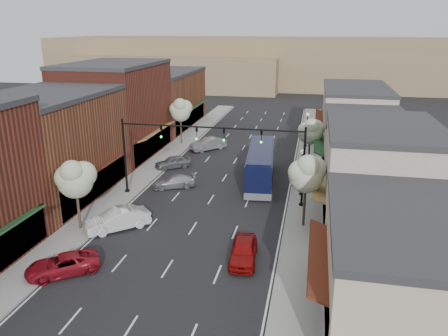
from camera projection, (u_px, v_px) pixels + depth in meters
The scene contains 29 objects.
ground at pixel (185, 240), 31.67m from camera, with size 160.00×160.00×0.00m, color black.
sidewalk_left at pixel (162, 160), 50.51m from camera, with size 2.80×73.00×0.15m, color gray.
sidewalk_right at pixel (309, 169), 47.23m from camera, with size 2.80×73.00×0.15m, color gray.
curb_left at pixel (173, 160), 50.23m from camera, with size 0.25×73.00×0.17m, color gray.
curb_right at pixel (296, 168), 47.50m from camera, with size 0.25×73.00×0.17m, color gray.
bldg_left_midnear at pixel (49, 147), 38.59m from camera, with size 10.14×14.10×9.40m.
bldg_left_midfar at pixel (117, 110), 51.39m from camera, with size 10.14×14.10×10.90m.
bldg_left_far at pixel (163, 99), 66.67m from camera, with size 10.14×18.10×8.40m.
bldg_right_near at pixel (405, 268), 22.51m from camera, with size 9.14×12.10×5.90m.
bldg_right_midnear at pixel (379, 176), 33.37m from camera, with size 9.14×12.10×7.90m.
bldg_right_midfar at pixel (363, 145), 44.78m from camera, with size 9.14×12.10×6.40m.
bldg_right_far at pixel (354, 115), 57.65m from camera, with size 9.14×16.10×7.40m.
hill_far at pixel (284, 62), 113.59m from camera, with size 120.00×30.00×12.00m, color #7A6647.
hill_near at pixel (178, 72), 107.91m from camera, with size 50.00×20.00×8.00m, color #7A6647.
signal_mast_right at pixel (275, 154), 36.59m from camera, with size 8.22×0.46×7.00m.
signal_mast_left at pixel (149, 146), 38.78m from camera, with size 8.22×0.46×7.00m.
tree_right_near at pixel (307, 173), 32.34m from camera, with size 2.85×2.65×5.95m.
tree_right_far at pixel (311, 131), 47.37m from camera, with size 2.85×2.65×5.43m.
tree_left_near at pixel (75, 178), 31.92m from camera, with size 2.85×2.65×5.69m.
tree_left_far at pixel (181, 110), 56.01m from camera, with size 2.85×2.65×6.13m.
lamp_post_near at pixel (302, 165), 38.99m from camera, with size 0.44×0.44×4.44m.
lamp_post_far at pixel (307, 124), 55.28m from camera, with size 0.44×0.44×4.44m.
coach_bus at pixel (260, 164), 43.15m from camera, with size 3.38×11.32×3.41m.
red_hatchback at pixel (244, 251), 28.69m from camera, with size 1.73×4.29×1.46m, color maroon.
parked_car_a at pixel (63, 265), 27.23m from camera, with size 2.06×4.48×1.24m, color maroon.
parked_car_b at pixel (118, 219), 33.17m from camera, with size 1.70×4.88×1.61m, color silver.
parked_car_c at pixel (174, 182), 41.88m from camera, with size 1.67×4.10×1.19m, color #9A9A9F.
parked_car_d at pixel (173, 162), 47.62m from camera, with size 1.58×3.94×1.34m, color slate.
parked_car_e at pixel (208, 144), 54.59m from camera, with size 1.63×4.69×1.54m, color gray.
Camera 1 is at (8.60, -27.31, 14.78)m, focal length 35.00 mm.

